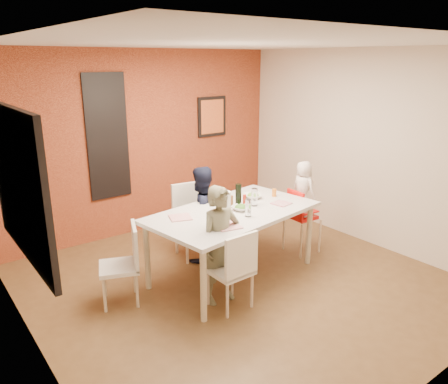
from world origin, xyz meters
TOP-DOWN VIEW (x-y plane):
  - ground at (0.00, 0.00)m, footprint 4.50×4.50m
  - ceiling at (0.00, 0.00)m, footprint 4.50×4.50m
  - wall_back at (0.00, 2.25)m, footprint 4.50×0.02m
  - wall_front at (0.00, -2.25)m, footprint 4.50×0.02m
  - wall_left at (-2.25, 0.00)m, footprint 0.02×4.50m
  - wall_right at (2.25, 0.00)m, footprint 0.02×4.50m
  - brick_accent_wall at (0.00, 2.23)m, footprint 4.50×0.02m
  - picture_window_frame at (-2.22, 0.20)m, footprint 0.05×1.70m
  - picture_window_pane at (-2.21, 0.20)m, footprint 0.02×1.55m
  - glassblock_strip at (-0.60, 2.21)m, footprint 0.55×0.03m
  - glassblock_surround at (-0.60, 2.21)m, footprint 0.60×0.03m
  - art_print_frame at (1.20, 2.21)m, footprint 0.54×0.03m
  - art_print_canvas at (1.20, 2.19)m, footprint 0.44×0.01m
  - dining_table at (0.05, 0.19)m, footprint 2.15×1.40m
  - chair_near at (-0.41, -0.42)m, footprint 0.41×0.41m
  - chair_far at (0.00, 1.02)m, footprint 0.52×0.52m
  - chair_left at (-1.23, 0.41)m, footprint 0.53×0.53m
  - high_chair at (1.21, 0.19)m, footprint 0.40×0.40m
  - child_near at (-0.41, -0.18)m, footprint 0.48×0.32m
  - child_far at (-0.01, 0.78)m, footprint 0.64×0.52m
  - toddler at (1.23, 0.18)m, footprint 0.24×0.37m
  - plate_near_left at (-0.31, -0.18)m, footprint 0.29×0.29m
  - plate_far_mid at (0.12, 0.54)m, footprint 0.26×0.26m
  - plate_near_right at (0.68, 0.03)m, footprint 0.23×0.23m
  - plate_far_left at (-0.58, 0.35)m, footprint 0.30×0.30m
  - salad_bowl_a at (0.13, 0.15)m, footprint 0.26×0.26m
  - salad_bowl_b at (0.55, 0.41)m, footprint 0.30×0.30m
  - wine_bottle at (0.19, 0.27)m, footprint 0.07×0.07m
  - wine_glass_a at (0.06, -0.07)m, footprint 0.07×0.07m
  - wine_glass_b at (0.37, 0.17)m, footprint 0.08×0.08m
  - paper_towel_roll at (-0.09, 0.15)m, footprint 0.12×0.12m
  - condiment_red at (0.23, 0.20)m, footprint 0.04×0.04m
  - condiment_green at (0.27, 0.22)m, footprint 0.03×0.03m
  - condiment_brown at (0.10, 0.29)m, footprint 0.04×0.04m
  - sippy_cup at (0.82, 0.30)m, footprint 0.06×0.06m

SIDE VIEW (x-z plane):
  - ground at x=0.00m, z-range 0.00..0.00m
  - chair_left at x=-1.23m, z-range 0.05..0.93m
  - chair_near at x=-0.41m, z-range 0.05..0.93m
  - high_chair at x=1.21m, z-range 0.09..0.98m
  - chair_far at x=0.00m, z-range 0.06..1.03m
  - child_far at x=-0.01m, z-range 0.00..1.26m
  - child_near at x=-0.41m, z-range 0.00..1.30m
  - dining_table at x=0.05m, z-range 0.35..1.18m
  - plate_near_right at x=0.68m, z-range 0.84..0.85m
  - plate_far_left at x=-0.58m, z-range 0.84..0.85m
  - plate_far_mid at x=0.12m, z-range 0.84..0.85m
  - plate_near_left at x=-0.31m, z-range 0.84..0.85m
  - salad_bowl_a at x=0.13m, z-range 0.84..0.89m
  - salad_bowl_b at x=0.55m, z-range 0.84..0.90m
  - sippy_cup at x=0.82m, z-range 0.84..0.94m
  - toddler at x=1.23m, z-range 0.52..1.27m
  - condiment_green at x=0.27m, z-range 0.84..0.97m
  - condiment_brown at x=0.10m, z-range 0.84..0.99m
  - condiment_red at x=0.23m, z-range 0.84..0.99m
  - wine_glass_a at x=0.06m, z-range 0.84..1.04m
  - wine_glass_b at x=0.37m, z-range 0.84..1.06m
  - paper_towel_roll at x=-0.09m, z-range 0.84..1.11m
  - wine_bottle at x=0.19m, z-range 0.84..1.12m
  - wall_back at x=0.00m, z-range 0.00..2.70m
  - wall_front at x=0.00m, z-range 0.00..2.70m
  - wall_left at x=-2.25m, z-range 0.00..2.70m
  - wall_right at x=2.25m, z-range 0.00..2.70m
  - brick_accent_wall at x=0.00m, z-range 0.00..2.70m
  - glassblock_strip at x=-0.60m, z-range 0.65..2.35m
  - glassblock_surround at x=-0.60m, z-range 0.62..2.38m
  - picture_window_frame at x=-2.22m, z-range 0.90..2.20m
  - picture_window_pane at x=-2.21m, z-range 0.98..2.12m
  - art_print_frame at x=1.20m, z-range 1.33..1.97m
  - art_print_canvas at x=1.20m, z-range 1.38..1.92m
  - ceiling at x=0.00m, z-range 2.69..2.71m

